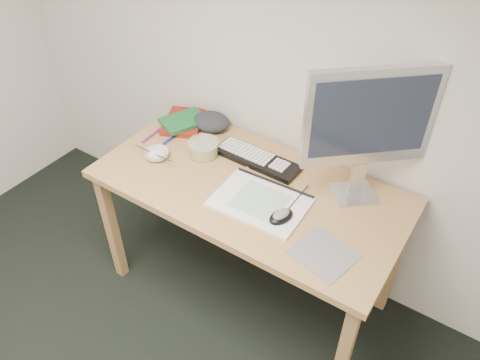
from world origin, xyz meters
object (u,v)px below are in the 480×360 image
(monitor, at_px, (369,121))
(keyboard, at_px, (257,159))
(sketchpad, at_px, (260,202))
(rice_bowl, at_px, (157,155))
(desk, at_px, (249,198))

(monitor, bearing_deg, keyboard, 142.34)
(sketchpad, distance_m, rice_bowl, 0.58)
(keyboard, xyz_separation_m, monitor, (0.48, 0.03, 0.36))
(sketchpad, distance_m, monitor, 0.56)
(sketchpad, xyz_separation_m, rice_bowl, (-0.58, -0.00, 0.01))
(keyboard, bearing_deg, desk, -68.69)
(desk, distance_m, rice_bowl, 0.49)
(desk, height_order, monitor, monitor)
(sketchpad, height_order, keyboard, keyboard)
(desk, height_order, sketchpad, sketchpad)
(desk, bearing_deg, rice_bowl, -170.73)
(keyboard, bearing_deg, rice_bowl, -148.13)
(desk, distance_m, keyboard, 0.20)
(keyboard, distance_m, rice_bowl, 0.48)
(sketchpad, height_order, rice_bowl, rice_bowl)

